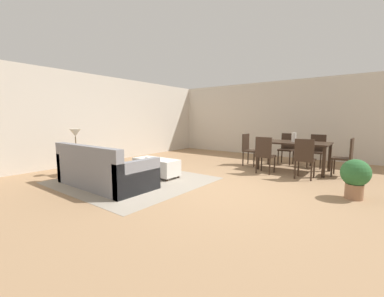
# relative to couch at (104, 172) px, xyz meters

# --- Properties ---
(ground_plane) EXTENTS (10.80, 10.80, 0.00)m
(ground_plane) POSITION_rel_couch_xyz_m (1.87, 1.18, -0.28)
(ground_plane) COLOR #9E7A56
(wall_back) EXTENTS (9.00, 0.12, 2.70)m
(wall_back) POSITION_rel_couch_xyz_m (1.87, 6.18, 1.07)
(wall_back) COLOR beige
(wall_back) RESTS_ON ground_plane
(wall_left) EXTENTS (0.12, 11.00, 2.70)m
(wall_left) POSITION_rel_couch_xyz_m (-2.63, 1.68, 1.07)
(wall_left) COLOR beige
(wall_left) RESTS_ON ground_plane
(area_rug) EXTENTS (3.00, 2.80, 0.01)m
(area_rug) POSITION_rel_couch_xyz_m (0.13, 0.64, -0.28)
(area_rug) COLOR gray
(area_rug) RESTS_ON ground_plane
(couch) EXTENTS (2.13, 1.00, 0.86)m
(couch) POSITION_rel_couch_xyz_m (0.00, 0.00, 0.00)
(couch) COLOR gray
(couch) RESTS_ON ground_plane
(ottoman_table) EXTENTS (1.14, 0.49, 0.43)m
(ottoman_table) POSITION_rel_couch_xyz_m (0.27, 1.22, -0.04)
(ottoman_table) COLOR silver
(ottoman_table) RESTS_ON ground_plane
(side_table) EXTENTS (0.40, 0.40, 0.60)m
(side_table) POSITION_rel_couch_xyz_m (-1.36, 0.15, 0.19)
(side_table) COLOR brown
(side_table) RESTS_ON ground_plane
(table_lamp) EXTENTS (0.26, 0.26, 0.53)m
(table_lamp) POSITION_rel_couch_xyz_m (-1.36, 0.15, 0.73)
(table_lamp) COLOR brown
(table_lamp) RESTS_ON side_table
(dining_table) EXTENTS (1.71, 0.98, 0.76)m
(dining_table) POSITION_rel_couch_xyz_m (2.65, 3.91, 0.39)
(dining_table) COLOR #332319
(dining_table) RESTS_ON ground_plane
(dining_chair_near_left) EXTENTS (0.40, 0.40, 0.92)m
(dining_chair_near_left) POSITION_rel_couch_xyz_m (2.20, 3.06, 0.24)
(dining_chair_near_left) COLOR #332319
(dining_chair_near_left) RESTS_ON ground_plane
(dining_chair_near_right) EXTENTS (0.41, 0.41, 0.92)m
(dining_chair_near_right) POSITION_rel_couch_xyz_m (3.12, 3.05, 0.24)
(dining_chair_near_right) COLOR #332319
(dining_chair_near_right) RESTS_ON ground_plane
(dining_chair_far_left) EXTENTS (0.41, 0.41, 0.92)m
(dining_chair_far_left) POSITION_rel_couch_xyz_m (2.23, 4.80, 0.24)
(dining_chair_far_left) COLOR #332319
(dining_chair_far_left) RESTS_ON ground_plane
(dining_chair_far_right) EXTENTS (0.43, 0.43, 0.92)m
(dining_chair_far_right) POSITION_rel_couch_xyz_m (3.06, 4.76, 0.24)
(dining_chair_far_right) COLOR #332319
(dining_chair_far_right) RESTS_ON ground_plane
(dining_chair_head_east) EXTENTS (0.41, 0.41, 0.92)m
(dining_chair_head_east) POSITION_rel_couch_xyz_m (3.85, 3.87, 0.24)
(dining_chair_head_east) COLOR #332319
(dining_chair_head_east) RESTS_ON ground_plane
(dining_chair_head_west) EXTENTS (0.41, 0.41, 0.92)m
(dining_chair_head_west) POSITION_rel_couch_xyz_m (1.40, 3.87, 0.24)
(dining_chair_head_west) COLOR #332319
(dining_chair_head_west) RESTS_ON ground_plane
(vase_centerpiece) EXTENTS (0.12, 0.12, 0.24)m
(vase_centerpiece) POSITION_rel_couch_xyz_m (2.65, 3.88, 0.60)
(vase_centerpiece) COLOR silver
(vase_centerpiece) RESTS_ON dining_table
(book_on_ottoman) EXTENTS (0.28, 0.23, 0.03)m
(book_on_ottoman) POSITION_rel_couch_xyz_m (0.16, 1.18, 0.16)
(book_on_ottoman) COLOR silver
(book_on_ottoman) RESTS_ON ottoman_table
(potted_plant) EXTENTS (0.46, 0.46, 0.69)m
(potted_plant) POSITION_rel_couch_xyz_m (4.14, 2.11, 0.12)
(potted_plant) COLOR #996B4C
(potted_plant) RESTS_ON ground_plane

